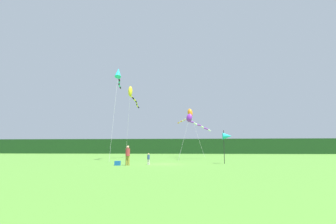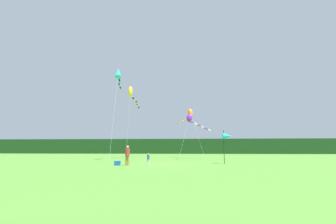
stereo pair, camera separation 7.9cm
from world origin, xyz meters
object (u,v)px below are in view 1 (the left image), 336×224
(cooler_box, at_px, (118,163))
(banner_flag_pole, at_px, (227,136))
(person_adult, at_px, (128,154))
(person_child, at_px, (148,158))
(kite_yellow, at_px, (131,94))
(kite_purple, at_px, (192,120))
(kite_cyan, at_px, (118,74))
(kite_orange, at_px, (189,114))

(cooler_box, xyz_separation_m, banner_flag_pole, (10.37, 3.27, 2.54))
(person_adult, relative_size, person_child, 1.65)
(banner_flag_pole, height_order, kite_yellow, kite_yellow)
(person_adult, xyz_separation_m, banner_flag_pole, (9.47, 3.20, 1.75))
(kite_purple, bearing_deg, banner_flag_pole, -69.82)
(banner_flag_pole, bearing_deg, kite_yellow, 138.10)
(cooler_box, height_order, banner_flag_pole, banner_flag_pole)
(person_child, distance_m, kite_cyan, 14.76)
(kite_cyan, bearing_deg, kite_purple, 17.63)
(kite_cyan, distance_m, kite_yellow, 5.57)
(kite_yellow, bearing_deg, kite_purple, -13.19)
(person_adult, xyz_separation_m, kite_cyan, (-3.78, 9.23, 10.43))
(person_adult, distance_m, kite_yellow, 17.32)
(kite_cyan, bearing_deg, person_adult, -67.72)
(kite_purple, bearing_deg, person_adult, -116.25)
(banner_flag_pole, relative_size, kite_orange, 0.41)
(person_adult, bearing_deg, cooler_box, -175.78)
(banner_flag_pole, bearing_deg, kite_cyan, 155.54)
(kite_yellow, bearing_deg, banner_flag_pole, -41.90)
(person_adult, xyz_separation_m, person_child, (1.78, 0.88, -0.39))
(person_adult, xyz_separation_m, cooler_box, (-0.90, -0.07, -0.79))
(person_adult, bearing_deg, kite_purple, 63.75)
(kite_orange, bearing_deg, kite_purple, -86.96)
(person_adult, xyz_separation_m, kite_yellow, (-3.17, 14.54, 8.87))
(cooler_box, height_order, kite_yellow, kite_yellow)
(kite_yellow, bearing_deg, kite_orange, 27.50)
(person_adult, height_order, kite_orange, kite_orange)
(person_adult, relative_size, cooler_box, 3.54)
(person_child, relative_size, banner_flag_pole, 0.32)
(person_adult, bearing_deg, kite_cyan, 112.28)
(kite_cyan, bearing_deg, cooler_box, -72.79)
(banner_flag_pole, xyz_separation_m, kite_yellow, (-12.64, 11.34, 7.12))
(person_adult, height_order, kite_purple, kite_purple)
(person_child, distance_m, banner_flag_pole, 8.31)
(person_adult, distance_m, banner_flag_pole, 10.15)
(cooler_box, xyz_separation_m, kite_orange, (6.64, 19.24, 7.05))
(banner_flag_pole, bearing_deg, kite_purple, 110.18)
(person_child, xyz_separation_m, cooler_box, (-2.68, -0.95, -0.40))
(person_child, distance_m, kite_yellow, 17.23)
(cooler_box, xyz_separation_m, kite_yellow, (-2.27, 14.61, 9.66))
(kite_yellow, distance_m, kite_purple, 10.48)
(kite_cyan, xyz_separation_m, kite_yellow, (0.61, 5.31, -1.56))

